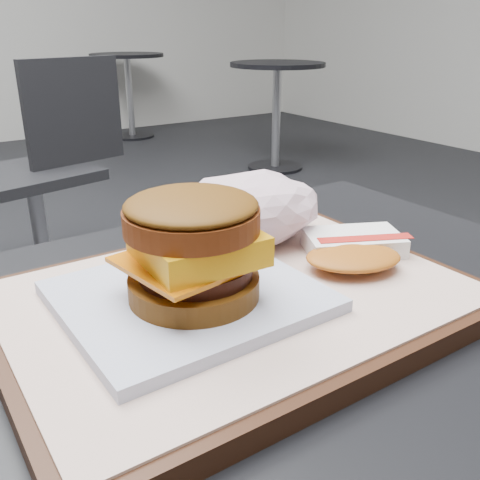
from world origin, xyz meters
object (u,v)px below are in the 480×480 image
at_px(serving_tray, 237,300).
at_px(breakfast_sandwich, 192,260).
at_px(hash_brown, 353,249).
at_px(neighbor_chair, 48,159).
at_px(crumpled_wrapper, 250,208).

height_order(serving_tray, breakfast_sandwich, breakfast_sandwich).
distance_m(hash_brown, neighbor_chair, 1.81).
xyz_separation_m(serving_tray, breakfast_sandwich, (-0.04, -0.00, 0.05)).
distance_m(serving_tray, crumpled_wrapper, 0.12).
bearing_deg(crumpled_wrapper, breakfast_sandwich, -142.39).
height_order(breakfast_sandwich, hash_brown, breakfast_sandwich).
bearing_deg(hash_brown, breakfast_sandwich, 178.26).
height_order(serving_tray, neighbor_chair, neighbor_chair).
bearing_deg(hash_brown, crumpled_wrapper, 118.47).
xyz_separation_m(hash_brown, neighbor_chair, (0.17, 1.78, -0.29)).
bearing_deg(hash_brown, neighbor_chair, 84.50).
height_order(serving_tray, hash_brown, hash_brown).
bearing_deg(serving_tray, breakfast_sandwich, -175.58).
distance_m(breakfast_sandwich, crumpled_wrapper, 0.15).
height_order(crumpled_wrapper, neighbor_chair, neighbor_chair).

